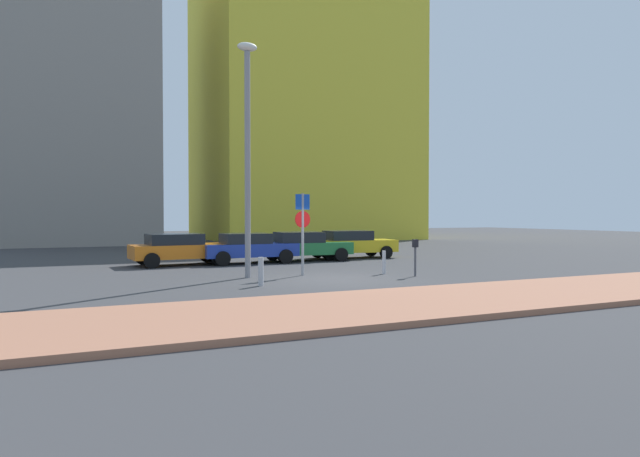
{
  "coord_description": "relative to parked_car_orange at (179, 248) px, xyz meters",
  "views": [
    {
      "loc": [
        -8.05,
        -16.61,
        2.17
      ],
      "look_at": [
        1.14,
        3.73,
        1.63
      ],
      "focal_mm": 30.69,
      "sensor_mm": 36.0,
      "label": 1
    }
  ],
  "objects": [
    {
      "name": "ground_plane",
      "position": [
        3.88,
        -7.44,
        -0.73
      ],
      "size": [
        120.0,
        120.0,
        0.0
      ],
      "primitive_type": "plane",
      "color": "#38383A"
    },
    {
      "name": "sidewalk_brick",
      "position": [
        3.88,
        -13.15,
        -0.66
      ],
      "size": [
        40.0,
        4.25,
        0.14
      ],
      "primitive_type": "cube",
      "color": "#9E664C",
      "rests_on": "ground"
    },
    {
      "name": "parked_car_orange",
      "position": [
        0.0,
        0.0,
        0.0
      ],
      "size": [
        4.31,
        2.29,
        1.37
      ],
      "color": "orange",
      "rests_on": "ground"
    },
    {
      "name": "parked_car_blue",
      "position": [
        3.0,
        -0.33,
        -0.02
      ],
      "size": [
        4.24,
        1.96,
        1.36
      ],
      "color": "#1E389E",
      "rests_on": "ground"
    },
    {
      "name": "parked_car_green",
      "position": [
        5.83,
        -0.15,
        -0.0
      ],
      "size": [
        4.19,
        2.15,
        1.38
      ],
      "color": "#237238",
      "rests_on": "ground"
    },
    {
      "name": "parked_car_yellow",
      "position": [
        8.57,
        0.39,
        0.0
      ],
      "size": [
        4.56,
        2.15,
        1.39
      ],
      "color": "gold",
      "rests_on": "ground"
    },
    {
      "name": "parking_sign_post",
      "position": [
        3.34,
        -5.92,
        1.13
      ],
      "size": [
        0.6,
        0.1,
        2.95
      ],
      "color": "gray",
      "rests_on": "ground"
    },
    {
      "name": "parking_meter",
      "position": [
        6.86,
        -7.83,
        0.12
      ],
      "size": [
        0.18,
        0.14,
        1.31
      ],
      "color": "#4C4C51",
      "rests_on": "ground"
    },
    {
      "name": "street_lamp",
      "position": [
        1.34,
        -5.77,
        3.96
      ],
      "size": [
        0.7,
        0.36,
        8.11
      ],
      "color": "gray",
      "rests_on": "ground"
    },
    {
      "name": "traffic_bollard_near",
      "position": [
        6.27,
        -6.69,
        -0.3
      ],
      "size": [
        0.13,
        0.13,
        0.86
      ],
      "primitive_type": "cylinder",
      "color": "#B7B7BC",
      "rests_on": "ground"
    },
    {
      "name": "traffic_bollard_mid",
      "position": [
        1.05,
        -8.09,
        -0.29
      ],
      "size": [
        0.17,
        0.17,
        0.88
      ],
      "primitive_type": "cylinder",
      "color": "#B7B7BC",
      "rests_on": "ground"
    },
    {
      "name": "building_colorful_midrise",
      "position": [
        15.63,
        24.29,
        12.7
      ],
      "size": [
        18.09,
        16.06,
        26.87
      ],
      "primitive_type": "cube",
      "color": "gold",
      "rests_on": "ground"
    },
    {
      "name": "building_under_construction",
      "position": [
        -4.28,
        21.55,
        11.33
      ],
      "size": [
        12.09,
        10.34,
        24.12
      ],
      "primitive_type": "cube",
      "color": "gray",
      "rests_on": "ground"
    }
  ]
}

